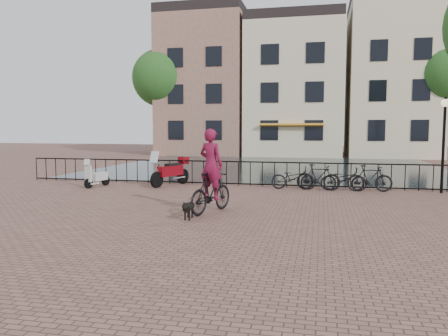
% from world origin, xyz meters
% --- Properties ---
extents(ground, '(100.00, 100.00, 0.00)m').
position_xyz_m(ground, '(0.00, 0.00, 0.00)').
color(ground, brown).
rests_on(ground, ground).
extents(canal_water, '(20.00, 20.00, 0.00)m').
position_xyz_m(canal_water, '(0.00, 17.30, 0.00)').
color(canal_water, black).
rests_on(canal_water, ground).
extents(railing, '(20.00, 0.05, 1.02)m').
position_xyz_m(railing, '(0.00, 8.00, 0.50)').
color(railing, black).
rests_on(railing, ground).
extents(canal_house_left, '(7.50, 9.00, 12.80)m').
position_xyz_m(canal_house_left, '(-7.50, 30.00, 6.40)').
color(canal_house_left, brown).
rests_on(canal_house_left, ground).
extents(canal_house_mid, '(8.00, 9.50, 11.80)m').
position_xyz_m(canal_house_mid, '(0.50, 30.00, 5.90)').
color(canal_house_mid, beige).
rests_on(canal_house_mid, ground).
extents(canal_house_right, '(7.00, 9.00, 13.30)m').
position_xyz_m(canal_house_right, '(8.50, 30.00, 6.65)').
color(canal_house_right, beige).
rests_on(canal_house_right, ground).
extents(tree_far_left, '(5.04, 5.04, 9.27)m').
position_xyz_m(tree_far_left, '(-11.00, 27.00, 6.73)').
color(tree_far_left, black).
rests_on(tree_far_left, ground).
extents(tree_far_right, '(4.76, 4.76, 8.76)m').
position_xyz_m(tree_far_right, '(12.00, 27.00, 6.35)').
color(tree_far_right, black).
rests_on(tree_far_right, ground).
extents(lamp_post, '(0.30, 0.30, 3.45)m').
position_xyz_m(lamp_post, '(7.20, 7.60, 2.38)').
color(lamp_post, black).
rests_on(lamp_post, ground).
extents(cyclist, '(1.24, 2.10, 2.78)m').
position_xyz_m(cyclist, '(-0.18, 2.13, 1.05)').
color(cyclist, black).
rests_on(cyclist, ground).
extents(dog, '(0.29, 0.77, 0.51)m').
position_xyz_m(dog, '(-0.55, 1.16, 0.25)').
color(dog, black).
rests_on(dog, ground).
extents(motorcycle, '(1.27, 2.14, 1.51)m').
position_xyz_m(motorcycle, '(-3.26, 7.39, 0.75)').
color(motorcycle, maroon).
rests_on(motorcycle, ground).
extents(scooter, '(0.65, 1.33, 1.19)m').
position_xyz_m(scooter, '(-6.05, 6.40, 0.60)').
color(scooter, beige).
rests_on(scooter, ground).
extents(parked_bike_0, '(1.74, 0.68, 0.90)m').
position_xyz_m(parked_bike_0, '(1.80, 7.40, 0.45)').
color(parked_bike_0, black).
rests_on(parked_bike_0, ground).
extents(parked_bike_1, '(1.71, 0.65, 1.00)m').
position_xyz_m(parked_bike_1, '(2.75, 7.40, 0.50)').
color(parked_bike_1, black).
rests_on(parked_bike_1, ground).
extents(parked_bike_2, '(1.72, 0.62, 0.90)m').
position_xyz_m(parked_bike_2, '(3.70, 7.40, 0.45)').
color(parked_bike_2, black).
rests_on(parked_bike_2, ground).
extents(parked_bike_3, '(1.70, 0.61, 1.00)m').
position_xyz_m(parked_bike_3, '(4.65, 7.40, 0.50)').
color(parked_bike_3, black).
rests_on(parked_bike_3, ground).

